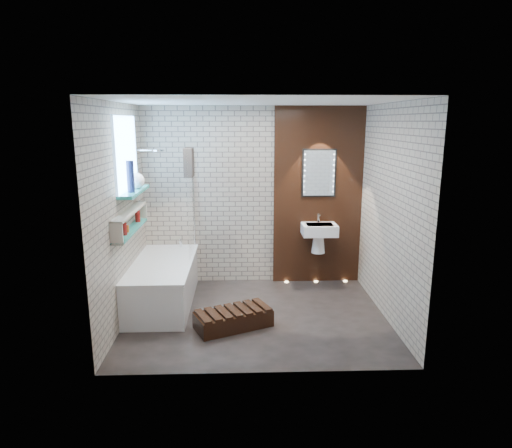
{
  "coord_description": "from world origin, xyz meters",
  "views": [
    {
      "loc": [
        -0.19,
        -5.23,
        2.38
      ],
      "look_at": [
        0.0,
        0.15,
        1.15
      ],
      "focal_mm": 31.54,
      "sensor_mm": 36.0,
      "label": 1
    }
  ],
  "objects_px": {
    "bathtub": "(163,283)",
    "walnut_step": "(233,319)",
    "washbasin": "(319,233)",
    "bath_screen": "(191,203)",
    "led_mirror": "(319,173)"
  },
  "relations": [
    {
      "from": "bathtub",
      "to": "led_mirror",
      "type": "xyz_separation_m",
      "value": [
        2.17,
        0.78,
        1.36
      ]
    },
    {
      "from": "bathtub",
      "to": "washbasin",
      "type": "relative_size",
      "value": 3.0
    },
    {
      "from": "bathtub",
      "to": "walnut_step",
      "type": "height_order",
      "value": "bathtub"
    },
    {
      "from": "bathtub",
      "to": "bath_screen",
      "type": "height_order",
      "value": "bath_screen"
    },
    {
      "from": "bathtub",
      "to": "bath_screen",
      "type": "relative_size",
      "value": 1.24
    },
    {
      "from": "bathtub",
      "to": "bath_screen",
      "type": "bearing_deg",
      "value": 51.1
    },
    {
      "from": "bath_screen",
      "to": "led_mirror",
      "type": "distance_m",
      "value": 1.89
    },
    {
      "from": "bath_screen",
      "to": "walnut_step",
      "type": "distance_m",
      "value": 1.78
    },
    {
      "from": "bathtub",
      "to": "walnut_step",
      "type": "relative_size",
      "value": 1.97
    },
    {
      "from": "bathtub",
      "to": "bath_screen",
      "type": "distance_m",
      "value": 1.14
    },
    {
      "from": "bath_screen",
      "to": "walnut_step",
      "type": "height_order",
      "value": "bath_screen"
    },
    {
      "from": "washbasin",
      "to": "led_mirror",
      "type": "distance_m",
      "value": 0.88
    },
    {
      "from": "bath_screen",
      "to": "washbasin",
      "type": "xyz_separation_m",
      "value": [
        1.82,
        0.18,
        -0.49
      ]
    },
    {
      "from": "bathtub",
      "to": "led_mirror",
      "type": "relative_size",
      "value": 2.49
    },
    {
      "from": "bathtub",
      "to": "led_mirror",
      "type": "distance_m",
      "value": 2.68
    }
  ]
}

